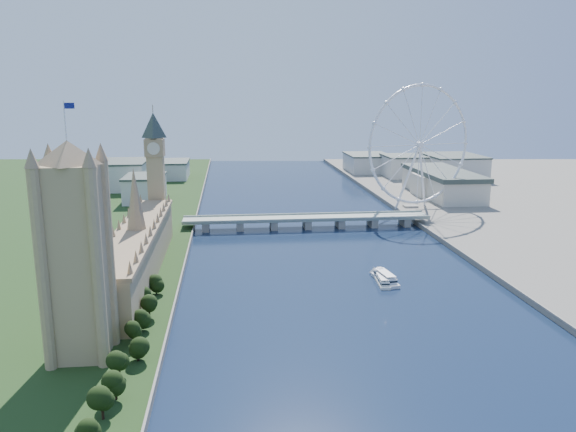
{
  "coord_description": "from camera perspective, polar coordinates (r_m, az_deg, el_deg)",
  "views": [
    {
      "loc": [
        -68.87,
        -185.5,
        117.9
      ],
      "look_at": [
        -26.7,
        210.0,
        30.79
      ],
      "focal_mm": 35.0,
      "sensor_mm": 36.0,
      "label": 1
    }
  ],
  "objects": [
    {
      "name": "tour_boat_near",
      "position": [
        361.73,
        9.55,
        -6.85
      ],
      "size": [
        8.54,
        26.51,
        5.73
      ],
      "primitive_type": null,
      "rotation": [
        0.0,
        0.0,
        -0.07
      ],
      "color": "silver",
      "rests_on": "ground"
    },
    {
      "name": "county_hall",
      "position": [
        672.47,
        15.29,
        1.82
      ],
      "size": [
        54.0,
        144.0,
        35.0
      ],
      "primitive_type": null,
      "color": "beige",
      "rests_on": "ground"
    },
    {
      "name": "parliament_range",
      "position": [
        373.85,
        -14.99,
        -3.5
      ],
      "size": [
        24.0,
        200.0,
        70.0
      ],
      "color": "tan",
      "rests_on": "ground"
    },
    {
      "name": "tree_row",
      "position": [
        263.35,
        -15.54,
        -12.65
      ],
      "size": [
        7.95,
        167.95,
        19.14
      ],
      "color": "black",
      "rests_on": "ground"
    },
    {
      "name": "tour_boat_far",
      "position": [
        366.17,
        9.82,
        -6.62
      ],
      "size": [
        12.55,
        32.29,
        6.96
      ],
      "primitive_type": null,
      "rotation": [
        0.0,
        0.0,
        0.15
      ],
      "color": "silver",
      "rests_on": "ground"
    },
    {
      "name": "victoria_tower",
      "position": [
        257.36,
        -20.79,
        -2.73
      ],
      "size": [
        28.16,
        28.16,
        112.0
      ],
      "color": "tan",
      "rests_on": "ground"
    },
    {
      "name": "city_skyline",
      "position": [
        760.11,
        2.15,
        4.71
      ],
      "size": [
        505.0,
        280.0,
        32.0
      ],
      "color": "beige",
      "rests_on": "ground"
    },
    {
      "name": "london_eye",
      "position": [
        574.83,
        13.22,
        7.0
      ],
      "size": [
        113.6,
        39.12,
        124.3
      ],
      "color": "silver",
      "rests_on": "ground"
    },
    {
      "name": "big_ben",
      "position": [
        470.07,
        -13.34,
        5.75
      ],
      "size": [
        20.02,
        20.02,
        110.0
      ],
      "color": "tan",
      "rests_on": "ground"
    },
    {
      "name": "ground",
      "position": [
        230.34,
        12.94,
        -18.78
      ],
      "size": [
        2000.0,
        2000.0,
        0.0
      ],
      "primitive_type": "plane",
      "color": "#192646",
      "rests_on": "ground"
    },
    {
      "name": "westminster_bridge",
      "position": [
        502.83,
        1.94,
        -0.44
      ],
      "size": [
        220.0,
        22.0,
        9.5
      ],
      "color": "gray",
      "rests_on": "ground"
    }
  ]
}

